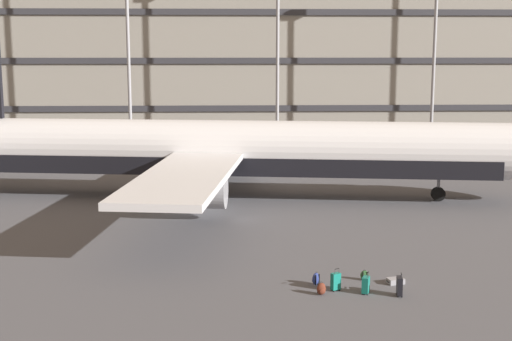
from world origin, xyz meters
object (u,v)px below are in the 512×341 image
airliner (221,150)px  backpack_laid_flat (364,275)px  backpack_black (316,279)px  backpack_purple (321,289)px  suitcase_navy (336,281)px  suitcase_orange (366,285)px  suitcase_silver (395,281)px  suitcase_red (399,286)px

airliner → backpack_laid_flat: size_ratio=89.16×
airliner → backpack_black: 18.43m
backpack_purple → backpack_laid_flat: bearing=40.4°
suitcase_navy → suitcase_orange: 1.20m
suitcase_navy → backpack_black: 1.03m
suitcase_silver → backpack_black: 3.31m
backpack_laid_flat → suitcase_navy: bearing=-138.2°
airliner → backpack_laid_flat: 18.53m
suitcase_silver → backpack_purple: 3.47m
airliner → backpack_black: (3.99, -17.77, -2.84)m
suitcase_orange → backpack_laid_flat: size_ratio=1.90×
suitcase_red → suitcase_orange: (-1.26, 0.32, -0.04)m
suitcase_red → backpack_laid_flat: (-0.99, 1.97, -0.21)m
backpack_laid_flat → suitcase_red: bearing=-63.3°
suitcase_red → backpack_laid_flat: bearing=116.7°
suitcase_red → suitcase_navy: bearing=163.4°
suitcase_silver → backpack_laid_flat: size_ratio=1.62×
suitcase_navy → suitcase_silver: (2.60, 0.76, -0.28)m
backpack_black → backpack_laid_flat: (2.11, 0.51, -0.04)m
suitcase_navy → backpack_purple: bearing=-142.9°
suitcase_navy → backpack_laid_flat: (1.40, 1.26, -0.19)m
suitcase_red → suitcase_silver: 1.52m
backpack_laid_flat → suitcase_orange: bearing=-99.2°
backpack_purple → suitcase_orange: bearing=2.6°
suitcase_navy → suitcase_orange: size_ratio=1.05×
suitcase_orange → suitcase_red: bearing=-14.1°
airliner → suitcase_silver: size_ratio=55.04×
backpack_black → suitcase_silver: bearing=0.3°
airliner → suitcase_red: (7.09, -19.23, -2.67)m
airliner → suitcase_navy: (4.70, -18.51, -2.69)m
backpack_black → suitcase_orange: bearing=-31.9°
suitcase_orange → suitcase_silver: (1.47, 1.16, -0.25)m
suitcase_silver → backpack_purple: size_ratio=1.40×
suitcase_navy → backpack_purple: suitcase_navy is taller
airliner → suitcase_red: size_ratio=45.51×
suitcase_navy → backpack_purple: 0.81m
suitcase_silver → backpack_laid_flat: backpack_laid_flat is taller
suitcase_orange → backpack_purple: size_ratio=1.64×
airliner → suitcase_red: 20.67m
suitcase_navy → suitcase_orange: suitcase_navy is taller
suitcase_silver → suitcase_red: bearing=-98.0°
suitcase_silver → airliner: bearing=112.3°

